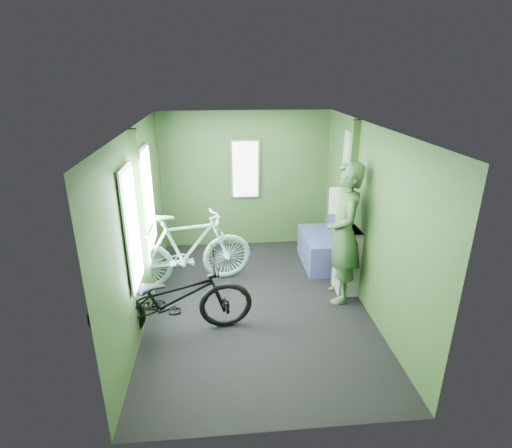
{
  "coord_description": "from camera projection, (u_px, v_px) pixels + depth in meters",
  "views": [
    {
      "loc": [
        -0.44,
        -4.52,
        2.9
      ],
      "look_at": [
        0.0,
        0.1,
        1.1
      ],
      "focal_mm": 28.0,
      "sensor_mm": 36.0,
      "label": 1
    }
  ],
  "objects": [
    {
      "name": "waste_box",
      "position": [
        347.0,
        261.0,
        5.46
      ],
      "size": [
        0.27,
        0.38,
        0.92
      ],
      "primitive_type": "cube",
      "color": "gray",
      "rests_on": "ground"
    },
    {
      "name": "passenger",
      "position": [
        344.0,
        234.0,
        5.11
      ],
      "size": [
        0.52,
        0.73,
        1.86
      ],
      "rotation": [
        0.0,
        0.0,
        -1.69
      ],
      "color": "#32512C",
      "rests_on": "ground"
    },
    {
      "name": "bench_seat",
      "position": [
        323.0,
        246.0,
        6.27
      ],
      "size": [
        0.56,
        1.0,
        1.05
      ],
      "rotation": [
        0.0,
        0.0,
        -0.0
      ],
      "color": "navy",
      "rests_on": "ground"
    },
    {
      "name": "room",
      "position": [
        253.0,
        200.0,
        4.8
      ],
      "size": [
        4.0,
        4.02,
        2.31
      ],
      "color": "black",
      "rests_on": "ground"
    },
    {
      "name": "bicycle_mint",
      "position": [
        190.0,
        284.0,
        5.77
      ],
      "size": [
        1.93,
        0.98,
        1.14
      ],
      "primitive_type": "imported",
      "rotation": [
        0.0,
        -0.07,
        1.79
      ],
      "color": "#92D0CB",
      "rests_on": "ground"
    },
    {
      "name": "bicycle_black",
      "position": [
        175.0,
        334.0,
        4.68
      ],
      "size": [
        1.93,
        0.98,
        1.04
      ],
      "primitive_type": "imported",
      "rotation": [
        0.0,
        -0.12,
        1.69
      ],
      "color": "black",
      "rests_on": "ground"
    }
  ]
}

